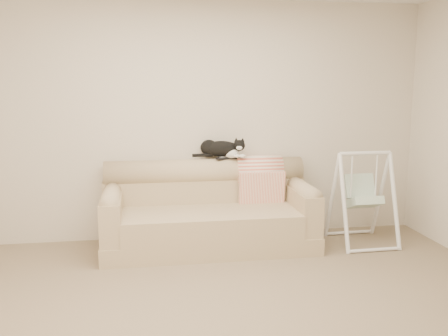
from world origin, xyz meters
name	(u,v)px	position (x,y,z in m)	size (l,w,h in m)	color
ground_plane	(233,314)	(0.00, 0.00, 0.00)	(5.00, 5.00, 0.00)	brown
room_shell	(234,111)	(0.00, 0.00, 1.53)	(5.04, 4.04, 2.60)	beige
sofa	(208,214)	(0.03, 1.62, 0.35)	(2.20, 0.93, 0.90)	tan
remote_a	(224,158)	(0.23, 1.83, 0.91)	(0.19, 0.11, 0.03)	black
remote_b	(235,158)	(0.35, 1.85, 0.91)	(0.18, 0.07, 0.02)	black
tuxedo_cat	(221,149)	(0.21, 1.88, 1.01)	(0.58, 0.35, 0.23)	black
throw_blanket	(259,173)	(0.63, 1.84, 0.72)	(0.50, 0.38, 0.58)	#DD624B
baby_swing	(363,197)	(1.68, 1.45, 0.50)	(0.63, 0.67, 1.01)	white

